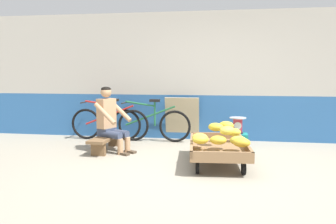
{
  "coord_description": "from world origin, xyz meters",
  "views": [
    {
      "loc": [
        0.27,
        -4.42,
        1.39
      ],
      "look_at": [
        -0.58,
        0.93,
        0.75
      ],
      "focal_mm": 35.92,
      "sensor_mm": 36.0,
      "label": 1
    }
  ],
  "objects_px": {
    "weighing_scale": "(238,125)",
    "bicycle_near_left": "(109,123)",
    "plastic_crate": "(237,142)",
    "shopping_bag": "(231,149)",
    "vendor_seated": "(110,119)",
    "bicycle_far_left": "(150,124)",
    "banana_cart": "(218,149)",
    "sign_board": "(182,118)",
    "low_bench": "(107,139)"
  },
  "relations": [
    {
      "from": "low_bench",
      "to": "bicycle_near_left",
      "type": "height_order",
      "value": "bicycle_near_left"
    },
    {
      "from": "banana_cart",
      "to": "vendor_seated",
      "type": "relative_size",
      "value": 1.32
    },
    {
      "from": "low_bench",
      "to": "sign_board",
      "type": "distance_m",
      "value": 1.72
    },
    {
      "from": "vendor_seated",
      "to": "shopping_bag",
      "type": "height_order",
      "value": "vendor_seated"
    },
    {
      "from": "plastic_crate",
      "to": "weighing_scale",
      "type": "bearing_deg",
      "value": -90.0
    },
    {
      "from": "banana_cart",
      "to": "plastic_crate",
      "type": "bearing_deg",
      "value": 71.47
    },
    {
      "from": "bicycle_near_left",
      "to": "sign_board",
      "type": "xyz_separation_m",
      "value": [
        1.48,
        0.29,
        0.09
      ]
    },
    {
      "from": "low_bench",
      "to": "plastic_crate",
      "type": "relative_size",
      "value": 3.09
    },
    {
      "from": "weighing_scale",
      "to": "bicycle_near_left",
      "type": "distance_m",
      "value": 2.62
    },
    {
      "from": "vendor_seated",
      "to": "plastic_crate",
      "type": "bearing_deg",
      "value": 11.09
    },
    {
      "from": "weighing_scale",
      "to": "bicycle_near_left",
      "type": "height_order",
      "value": "bicycle_near_left"
    },
    {
      "from": "sign_board",
      "to": "bicycle_far_left",
      "type": "bearing_deg",
      "value": -155.47
    },
    {
      "from": "vendor_seated",
      "to": "sign_board",
      "type": "xyz_separation_m",
      "value": [
        1.13,
        1.24,
        -0.13
      ]
    },
    {
      "from": "plastic_crate",
      "to": "shopping_bag",
      "type": "distance_m",
      "value": 0.5
    },
    {
      "from": "sign_board",
      "to": "vendor_seated",
      "type": "bearing_deg",
      "value": -132.3
    },
    {
      "from": "bicycle_far_left",
      "to": "bicycle_near_left",
      "type": "bearing_deg",
      "value": -179.69
    },
    {
      "from": "shopping_bag",
      "to": "sign_board",
      "type": "bearing_deg",
      "value": 127.05
    },
    {
      "from": "banana_cart",
      "to": "low_bench",
      "type": "distance_m",
      "value": 2.05
    },
    {
      "from": "vendor_seated",
      "to": "bicycle_far_left",
      "type": "bearing_deg",
      "value": 62.16
    },
    {
      "from": "banana_cart",
      "to": "bicycle_far_left",
      "type": "xyz_separation_m",
      "value": [
        -1.38,
        1.52,
        0.11
      ]
    },
    {
      "from": "vendor_seated",
      "to": "bicycle_far_left",
      "type": "distance_m",
      "value": 1.1
    },
    {
      "from": "banana_cart",
      "to": "shopping_bag",
      "type": "xyz_separation_m",
      "value": [
        0.22,
        0.51,
        -0.12
      ]
    },
    {
      "from": "plastic_crate",
      "to": "shopping_bag",
      "type": "relative_size",
      "value": 1.5
    },
    {
      "from": "shopping_bag",
      "to": "weighing_scale",
      "type": "bearing_deg",
      "value": 76.71
    },
    {
      "from": "bicycle_near_left",
      "to": "sign_board",
      "type": "distance_m",
      "value": 1.51
    },
    {
      "from": "low_bench",
      "to": "sign_board",
      "type": "relative_size",
      "value": 1.26
    },
    {
      "from": "weighing_scale",
      "to": "low_bench",
      "type": "bearing_deg",
      "value": -170.22
    },
    {
      "from": "banana_cart",
      "to": "weighing_scale",
      "type": "height_order",
      "value": "weighing_scale"
    },
    {
      "from": "vendor_seated",
      "to": "bicycle_near_left",
      "type": "height_order",
      "value": "vendor_seated"
    },
    {
      "from": "weighing_scale",
      "to": "sign_board",
      "type": "xyz_separation_m",
      "value": [
        -1.09,
        0.81,
        -0.01
      ]
    },
    {
      "from": "banana_cart",
      "to": "vendor_seated",
      "type": "height_order",
      "value": "vendor_seated"
    },
    {
      "from": "weighing_scale",
      "to": "sign_board",
      "type": "height_order",
      "value": "sign_board"
    },
    {
      "from": "vendor_seated",
      "to": "sign_board",
      "type": "height_order",
      "value": "vendor_seated"
    },
    {
      "from": "vendor_seated",
      "to": "sign_board",
      "type": "bearing_deg",
      "value": 47.7
    },
    {
      "from": "plastic_crate",
      "to": "shopping_bag",
      "type": "height_order",
      "value": "plastic_crate"
    },
    {
      "from": "banana_cart",
      "to": "shopping_bag",
      "type": "distance_m",
      "value": 0.57
    },
    {
      "from": "sign_board",
      "to": "bicycle_near_left",
      "type": "bearing_deg",
      "value": -168.9
    },
    {
      "from": "weighing_scale",
      "to": "banana_cart",
      "type": "bearing_deg",
      "value": -108.55
    },
    {
      "from": "weighing_scale",
      "to": "bicycle_far_left",
      "type": "relative_size",
      "value": 0.18
    },
    {
      "from": "low_bench",
      "to": "shopping_bag",
      "type": "relative_size",
      "value": 4.64
    },
    {
      "from": "banana_cart",
      "to": "plastic_crate",
      "type": "distance_m",
      "value": 1.06
    },
    {
      "from": "vendor_seated",
      "to": "bicycle_far_left",
      "type": "xyz_separation_m",
      "value": [
        0.51,
        0.96,
        -0.21
      ]
    },
    {
      "from": "banana_cart",
      "to": "low_bench",
      "type": "relative_size",
      "value": 1.35
    },
    {
      "from": "bicycle_far_left",
      "to": "sign_board",
      "type": "height_order",
      "value": "sign_board"
    },
    {
      "from": "banana_cart",
      "to": "bicycle_near_left",
      "type": "distance_m",
      "value": 2.7
    },
    {
      "from": "weighing_scale",
      "to": "vendor_seated",
      "type": "bearing_deg",
      "value": -168.94
    },
    {
      "from": "low_bench",
      "to": "vendor_seated",
      "type": "bearing_deg",
      "value": -25.24
    },
    {
      "from": "bicycle_far_left",
      "to": "shopping_bag",
      "type": "bearing_deg",
      "value": -32.18
    },
    {
      "from": "low_bench",
      "to": "bicycle_far_left",
      "type": "xyz_separation_m",
      "value": [
        0.59,
        0.92,
        0.15
      ]
    },
    {
      "from": "bicycle_near_left",
      "to": "sign_board",
      "type": "bearing_deg",
      "value": 11.1
    }
  ]
}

